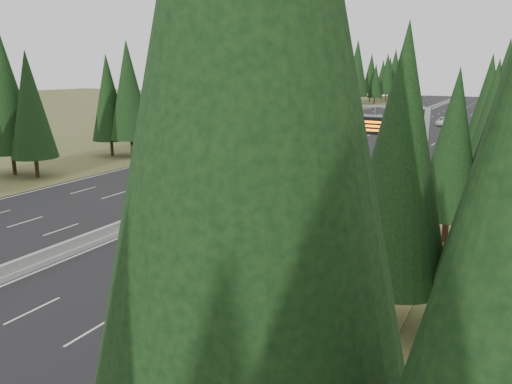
# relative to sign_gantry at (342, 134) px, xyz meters

# --- Properties ---
(road) EXTENTS (32.00, 260.00, 0.08)m
(road) POSITION_rel_sign_gantry_xyz_m (-8.92, 45.12, -5.23)
(road) COLOR black
(road) RESTS_ON ground
(shoulder_right) EXTENTS (3.60, 260.00, 0.06)m
(shoulder_right) POSITION_rel_sign_gantry_xyz_m (8.88, 45.12, -5.24)
(shoulder_right) COLOR olive
(shoulder_right) RESTS_ON ground
(shoulder_left) EXTENTS (3.60, 260.00, 0.06)m
(shoulder_left) POSITION_rel_sign_gantry_xyz_m (-26.72, 45.12, -5.24)
(shoulder_left) COLOR #4A5226
(shoulder_left) RESTS_ON ground
(median_barrier) EXTENTS (0.70, 260.00, 0.85)m
(median_barrier) POSITION_rel_sign_gantry_xyz_m (-8.92, 45.12, -4.85)
(median_barrier) COLOR gray
(median_barrier) RESTS_ON road
(sign_gantry) EXTENTS (16.75, 0.98, 7.80)m
(sign_gantry) POSITION_rel_sign_gantry_xyz_m (0.00, 0.00, 0.00)
(sign_gantry) COLOR slate
(sign_gantry) RESTS_ON road
(hov_sign_pole) EXTENTS (2.80, 0.50, 8.00)m
(hov_sign_pole) POSITION_rel_sign_gantry_xyz_m (-8.33, -9.92, -0.54)
(hov_sign_pole) COLOR slate
(hov_sign_pole) RESTS_ON road
(tree_row_left) EXTENTS (12.08, 242.78, 18.94)m
(tree_row_left) POSITION_rel_sign_gantry_xyz_m (-30.71, 46.13, 3.73)
(tree_row_left) COLOR black
(tree_row_left) RESTS_ON ground
(silver_minivan) EXTENTS (2.81, 5.72, 1.56)m
(silver_minivan) POSITION_rel_sign_gantry_xyz_m (2.11, -26.88, -4.41)
(silver_minivan) COLOR #B7B7BC
(silver_minivan) RESTS_ON road
(red_pickup) EXTENTS (1.77, 4.96, 1.62)m
(red_pickup) POSITION_rel_sign_gantry_xyz_m (-7.42, -9.72, -4.29)
(red_pickup) COLOR black
(red_pickup) RESTS_ON road
(car_ahead_green) EXTENTS (2.19, 4.56, 1.50)m
(car_ahead_green) POSITION_rel_sign_gantry_xyz_m (-5.74, 11.69, -4.44)
(car_ahead_green) COLOR #13552F
(car_ahead_green) RESTS_ON road
(car_ahead_dkred) EXTENTS (2.03, 4.92, 1.58)m
(car_ahead_dkred) POSITION_rel_sign_gantry_xyz_m (5.58, 28.47, -4.40)
(car_ahead_dkred) COLOR maroon
(car_ahead_dkred) RESTS_ON road
(car_ahead_dkgrey) EXTENTS (1.91, 4.45, 1.28)m
(car_ahead_dkgrey) POSITION_rel_sign_gantry_xyz_m (5.58, 40.80, -4.55)
(car_ahead_dkgrey) COLOR black
(car_ahead_dkgrey) RESTS_ON road
(car_ahead_white) EXTENTS (2.90, 5.80, 1.58)m
(car_ahead_white) POSITION_rel_sign_gantry_xyz_m (0.35, 60.83, -4.40)
(car_ahead_white) COLOR white
(car_ahead_white) RESTS_ON road
(car_ahead_far) EXTENTS (1.88, 3.88, 1.28)m
(car_ahead_far) POSITION_rel_sign_gantry_xyz_m (-7.42, 84.89, -4.55)
(car_ahead_far) COLOR black
(car_ahead_far) RESTS_ON road
(car_onc_near) EXTENTS (1.84, 4.56, 1.47)m
(car_onc_near) POSITION_rel_sign_gantry_xyz_m (-10.42, 11.03, -4.45)
(car_onc_near) COLOR black
(car_onc_near) RESTS_ON road
(car_onc_blue) EXTENTS (2.21, 5.03, 1.44)m
(car_onc_blue) POSITION_rel_sign_gantry_xyz_m (-18.83, 12.03, -4.47)
(car_onc_blue) COLOR navy
(car_onc_blue) RESTS_ON road
(car_onc_white) EXTENTS (2.00, 4.16, 1.37)m
(car_onc_white) POSITION_rel_sign_gantry_xyz_m (-10.42, 30.91, -4.50)
(car_onc_white) COLOR silver
(car_onc_white) RESTS_ON road
(car_onc_far) EXTENTS (2.52, 5.03, 1.37)m
(car_onc_far) POSITION_rel_sign_gantry_xyz_m (-23.42, 64.61, -4.51)
(car_onc_far) COLOR black
(car_onc_far) RESTS_ON road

